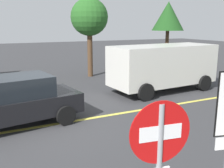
{
  "coord_description": "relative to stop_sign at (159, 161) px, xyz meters",
  "views": [
    {
      "loc": [
        -1.44,
        -7.99,
        3.16
      ],
      "look_at": [
        2.53,
        0.16,
        1.09
      ],
      "focal_mm": 42.08,
      "sensor_mm": 36.0,
      "label": 1
    }
  ],
  "objects": [
    {
      "name": "stop_sign",
      "position": [
        0.0,
        0.0,
        0.0
      ],
      "size": [
        0.75,
        0.13,
        2.34
      ],
      "color": "gray",
      "rests_on": "ground_plane"
    },
    {
      "name": "ground_plane",
      "position": [
        -0.27,
        5.73,
        -1.6
      ],
      "size": [
        80.0,
        80.0,
        0.0
      ],
      "primitive_type": "plane",
      "color": "#38383A"
    },
    {
      "name": "car_black_far_lane",
      "position": [
        -1.06,
        6.19,
        -0.8
      ],
      "size": [
        4.45,
        2.43,
        1.59
      ],
      "color": "black",
      "rests_on": "ground_plane"
    },
    {
      "name": "tree_centre_verge",
      "position": [
        11.35,
        14.62,
        2.16
      ],
      "size": [
        2.47,
        2.47,
        4.88
      ],
      "color": "#513823",
      "rests_on": "ground_plane"
    },
    {
      "name": "lane_marking_centre",
      "position": [
        2.73,
        5.73,
        -1.59
      ],
      "size": [
        28.0,
        0.16,
        0.01
      ],
      "primitive_type": "cube",
      "color": "#E0D14C"
    },
    {
      "name": "white_van",
      "position": [
        5.9,
        7.82,
        -0.33
      ],
      "size": [
        5.32,
        2.54,
        2.2
      ],
      "color": "silver",
      "rests_on": "ground_plane"
    },
    {
      "name": "tree_right_verge",
      "position": [
        4.11,
        12.76,
        1.94
      ],
      "size": [
        2.23,
        2.23,
        4.7
      ],
      "color": "#513823",
      "rests_on": "ground_plane"
    }
  ]
}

